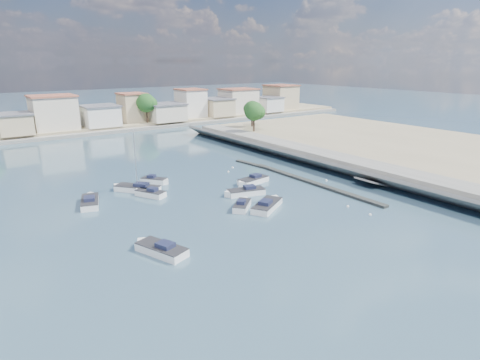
# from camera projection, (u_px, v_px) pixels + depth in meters

# --- Properties ---
(ground) EXTENTS (400.00, 400.00, 0.00)m
(ground) POSITION_uv_depth(u_px,v_px,m) (178.00, 154.00, 79.87)
(ground) COLOR #2B4656
(ground) RESTS_ON ground
(seawall_walkway) EXTENTS (5.00, 90.00, 1.80)m
(seawall_walkway) POSITION_uv_depth(u_px,v_px,m) (347.00, 163.00, 68.87)
(seawall_walkway) COLOR slate
(seawall_walkway) RESTS_ON ground
(seawall_embankment) EXTENTS (49.65, 90.00, 2.90)m
(seawall_embankment) POSITION_uv_depth(u_px,v_px,m) (418.00, 148.00, 80.92)
(seawall_embankment) COLOR slate
(seawall_embankment) RESTS_ON ground
(breakwater) EXTENTS (2.00, 31.02, 0.35)m
(breakwater) POSITION_uv_depth(u_px,v_px,m) (299.00, 179.00, 62.37)
(breakwater) COLOR black
(breakwater) RESTS_ON ground
(far_shore_land) EXTENTS (160.00, 40.00, 1.40)m
(far_shore_land) POSITION_uv_depth(u_px,v_px,m) (98.00, 120.00, 120.22)
(far_shore_land) COLOR gray
(far_shore_land) RESTS_ON ground
(far_shore_quay) EXTENTS (160.00, 2.50, 0.80)m
(far_shore_quay) POSITION_uv_depth(u_px,v_px,m) (123.00, 131.00, 103.93)
(far_shore_quay) COLOR slate
(far_shore_quay) RESTS_ON ground
(far_town) EXTENTS (113.01, 12.80, 8.35)m
(far_town) POSITION_uv_depth(u_px,v_px,m) (151.00, 108.00, 113.22)
(far_town) COLOR beige
(far_town) RESTS_ON far_shore_land
(shore_trees) EXTENTS (74.56, 38.32, 7.92)m
(shore_trees) POSITION_uv_depth(u_px,v_px,m) (156.00, 107.00, 104.66)
(shore_trees) COLOR #38281E
(shore_trees) RESTS_ON ground
(motorboat_a) EXTENTS (3.80, 5.92, 1.48)m
(motorboat_a) POSITION_uv_depth(u_px,v_px,m) (159.00, 249.00, 38.50)
(motorboat_a) COLOR white
(motorboat_a) RESTS_ON ground
(motorboat_b) EXTENTS (3.96, 3.81, 1.48)m
(motorboat_b) POSITION_uv_depth(u_px,v_px,m) (242.00, 205.00, 50.17)
(motorboat_b) COLOR white
(motorboat_b) RESTS_ON ground
(motorboat_c) EXTENTS (5.75, 3.24, 1.48)m
(motorboat_c) POSITION_uv_depth(u_px,v_px,m) (244.00, 192.00, 55.16)
(motorboat_c) COLOR white
(motorboat_c) RESTS_ON ground
(motorboat_d) EXTENTS (5.68, 2.80, 1.48)m
(motorboat_d) POSITION_uv_depth(u_px,v_px,m) (252.00, 181.00, 60.39)
(motorboat_d) COLOR white
(motorboat_d) RESTS_ON ground
(motorboat_e) EXTENTS (3.53, 5.89, 1.48)m
(motorboat_e) POSITION_uv_depth(u_px,v_px,m) (90.00, 202.00, 51.53)
(motorboat_e) COLOR white
(motorboat_e) RESTS_ON ground
(motorboat_f) EXTENTS (3.43, 4.56, 1.48)m
(motorboat_f) POSITION_uv_depth(u_px,v_px,m) (149.00, 193.00, 54.69)
(motorboat_f) COLOR white
(motorboat_f) RESTS_ON ground
(motorboat_g) EXTENTS (3.52, 3.98, 1.48)m
(motorboat_g) POSITION_uv_depth(u_px,v_px,m) (155.00, 181.00, 60.43)
(motorboat_g) COLOR white
(motorboat_g) RESTS_ON ground
(motorboat_h) EXTENTS (5.92, 4.65, 1.48)m
(motorboat_h) POSITION_uv_depth(u_px,v_px,m) (268.00, 205.00, 50.24)
(motorboat_h) COLOR white
(motorboat_h) RESTS_ON ground
(sailboat) EXTENTS (5.67, 6.28, 9.00)m
(sailboat) POSITION_uv_depth(u_px,v_px,m) (136.00, 188.00, 56.79)
(sailboat) COLOR white
(sailboat) RESTS_ON ground
(mooring_buoys) EXTENTS (9.82, 28.18, 0.38)m
(mooring_buoys) POSITION_uv_depth(u_px,v_px,m) (292.00, 183.00, 60.36)
(mooring_buoys) COLOR white
(mooring_buoys) RESTS_ON ground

